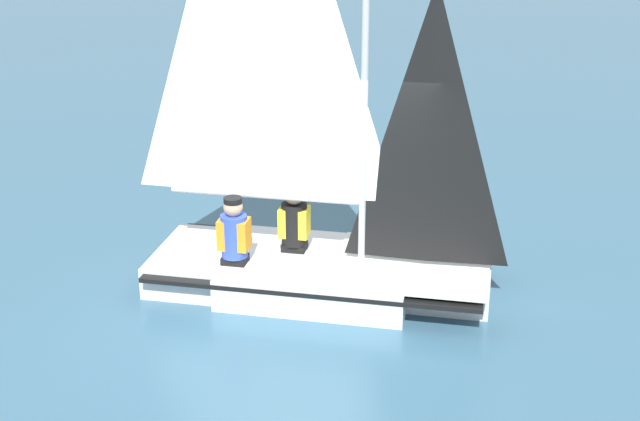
{
  "coord_description": "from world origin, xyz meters",
  "views": [
    {
      "loc": [
        -8.36,
        -4.25,
        4.64
      ],
      "look_at": [
        0.0,
        0.0,
        0.97
      ],
      "focal_mm": 50.0,
      "sensor_mm": 36.0,
      "label": 1
    }
  ],
  "objects": [
    {
      "name": "sailor_crew",
      "position": [
        -0.53,
        0.82,
        0.63
      ],
      "size": [
        0.37,
        0.4,
        1.16
      ],
      "rotation": [
        0.0,
        0.0,
        4.98
      ],
      "color": "black",
      "rests_on": "ground_plane"
    },
    {
      "name": "ground_plane",
      "position": [
        0.0,
        0.0,
        0.0
      ],
      "size": [
        260.0,
        260.0,
        0.0
      ],
      "primitive_type": "plane",
      "color": "#38607A"
    },
    {
      "name": "sailor_helm",
      "position": [
        0.1,
        0.39,
        0.62
      ],
      "size": [
        0.37,
        0.4,
        1.16
      ],
      "rotation": [
        0.0,
        0.0,
        4.98
      ],
      "color": "black",
      "rests_on": "ground_plane"
    },
    {
      "name": "sailboat_main",
      "position": [
        -0.02,
        0.06,
        0.86
      ],
      "size": [
        2.62,
        4.13,
        5.96
      ],
      "rotation": [
        0.0,
        0.0,
        4.98
      ],
      "color": "silver",
      "rests_on": "ground_plane"
    }
  ]
}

